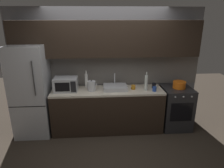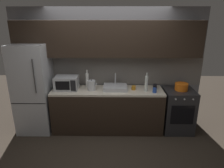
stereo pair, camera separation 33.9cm
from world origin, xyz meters
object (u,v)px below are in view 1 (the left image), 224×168
at_px(oven_range, 176,108).
at_px(mug_blue, 154,89).
at_px(refrigerator, 31,91).
at_px(wine_bottle_clear, 146,83).
at_px(kettle, 92,86).
at_px(microwave, 66,84).
at_px(wine_bottle_white, 86,81).
at_px(mug_dark, 154,85).
at_px(mug_amber, 133,87).
at_px(cooking_pot, 179,85).

xyz_separation_m(oven_range, mug_blue, (-0.54, -0.14, 0.50)).
height_order(refrigerator, mug_blue, refrigerator).
height_order(wine_bottle_clear, mug_blue, wine_bottle_clear).
distance_m(oven_range, kettle, 1.87).
height_order(microwave, wine_bottle_white, wine_bottle_white).
xyz_separation_m(wine_bottle_clear, mug_blue, (0.16, -0.06, -0.12)).
distance_m(microwave, wine_bottle_clear, 1.60).
bearing_deg(kettle, wine_bottle_white, 120.85).
bearing_deg(kettle, mug_blue, -5.38).
height_order(kettle, wine_bottle_white, wine_bottle_white).
height_order(mug_dark, mug_blue, mug_dark).
xyz_separation_m(wine_bottle_white, mug_amber, (0.96, -0.15, -0.11)).
height_order(wine_bottle_white, mug_dark, wine_bottle_white).
bearing_deg(cooking_pot, mug_dark, 174.31).
height_order(mug_amber, mug_dark, mug_dark).
bearing_deg(microwave, wine_bottle_white, 18.64).
xyz_separation_m(kettle, mug_blue, (1.25, -0.12, -0.06)).
relative_size(refrigerator, mug_amber, 20.81).
height_order(mug_amber, cooking_pot, cooking_pot).
bearing_deg(kettle, refrigerator, 178.69).
distance_m(mug_amber, cooking_pot, 0.96).
height_order(refrigerator, oven_range, refrigerator).
relative_size(oven_range, mug_dark, 8.60).
relative_size(refrigerator, oven_range, 2.03).
relative_size(mug_dark, cooking_pot, 0.40).
height_order(oven_range, wine_bottle_white, wine_bottle_white).
xyz_separation_m(refrigerator, kettle, (1.19, -0.03, 0.09)).
distance_m(wine_bottle_white, cooking_pot, 1.92).
xyz_separation_m(mug_amber, mug_dark, (0.44, 0.05, 0.01)).
relative_size(oven_range, cooking_pot, 3.45).
height_order(refrigerator, wine_bottle_white, refrigerator).
xyz_separation_m(wine_bottle_white, mug_dark, (1.40, -0.10, -0.10)).
bearing_deg(mug_dark, refrigerator, -178.80).
xyz_separation_m(wine_bottle_clear, wine_bottle_white, (-1.19, 0.23, -0.01)).
bearing_deg(mug_dark, mug_amber, -173.96).
height_order(wine_bottle_white, mug_amber, wine_bottle_white).
relative_size(refrigerator, wine_bottle_clear, 4.79).
distance_m(kettle, cooking_pot, 1.81).
relative_size(refrigerator, wine_bottle_white, 4.92).
bearing_deg(microwave, wine_bottle_clear, -3.54).
xyz_separation_m(mug_amber, mug_blue, (0.40, -0.15, 0.00)).
bearing_deg(mug_dark, wine_bottle_clear, -146.74).
height_order(wine_bottle_white, mug_blue, wine_bottle_white).
bearing_deg(wine_bottle_clear, cooking_pot, 6.37).
height_order(wine_bottle_clear, mug_amber, wine_bottle_clear).
height_order(microwave, cooking_pot, microwave).
bearing_deg(kettle, oven_range, 0.83).
bearing_deg(mug_blue, cooking_pot, 14.43).
height_order(microwave, kettle, microwave).
bearing_deg(mug_amber, microwave, 179.45).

